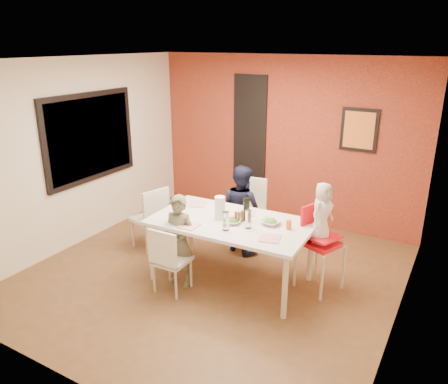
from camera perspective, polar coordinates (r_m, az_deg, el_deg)
The scene contains 35 objects.
ground at distance 5.83m, azimuth -1.50°, elevation -10.65°, with size 4.50×4.50×0.00m, color brown.
ceiling at distance 5.06m, azimuth -1.77°, elevation 16.92°, with size 4.50×4.50×0.02m, color silver.
wall_back at distance 7.24m, azimuth 7.79°, elevation 6.67°, with size 4.50×0.02×2.70m, color beige.
wall_front at distance 3.70m, azimuth -20.31°, elevation -6.94°, with size 4.50×0.02×2.70m, color beige.
wall_left at distance 6.70m, azimuth -18.31°, elevation 4.86°, with size 0.02×4.50×2.70m, color beige.
wall_right at distance 4.59m, azimuth 23.09°, elevation -2.17°, with size 0.02×4.50×2.70m, color beige.
brick_accent_wall at distance 7.22m, azimuth 7.73°, elevation 6.65°, with size 4.50×0.02×2.70m, color maroon.
picture_window_frame at distance 6.77m, azimuth -17.07°, elevation 6.87°, with size 0.05×1.70×1.30m, color black.
picture_window_pane at distance 6.76m, azimuth -16.98°, elevation 6.86°, with size 0.02×1.55×1.15m, color black.
glassblock_strip at distance 7.42m, azimuth 3.41°, elevation 8.31°, with size 0.55×0.03×1.70m, color silver.
glassblock_surround at distance 7.41m, azimuth 3.39°, elevation 8.30°, with size 0.60×0.03×1.76m, color black.
art_print_frame at distance 6.79m, azimuth 17.24°, elevation 7.75°, with size 0.54×0.03×0.64m, color black.
art_print_canvas at distance 6.77m, azimuth 17.21°, elevation 7.73°, with size 0.44×0.01×0.54m, color orange.
dining_table at distance 5.38m, azimuth 0.92°, elevation -4.50°, with size 1.99×1.15×0.81m.
chair_near at distance 5.26m, azimuth -7.32°, elevation -8.48°, with size 0.40×0.40×0.84m.
chair_far at distance 6.45m, azimuth 3.25°, elevation -2.12°, with size 0.52×0.52×1.00m.
chair_left at distance 6.34m, azimuth -9.35°, elevation -3.05°, with size 0.54×0.54×0.94m.
high_chair at distance 5.40m, azimuth 12.19°, elevation -6.06°, with size 0.56×0.56×1.06m.
child_near at distance 5.38m, azimuth -5.87°, elevation -6.41°, with size 0.43×0.28×1.17m, color #5C5C42.
child_far at distance 6.21m, azimuth 2.31°, elevation -2.19°, with size 0.62×0.48×1.28m, color black.
toddler at distance 5.24m, azimuth 12.67°, elevation -2.66°, with size 0.36×0.24×0.74m, color beige.
plate_near_left at distance 5.21m, azimuth -4.61°, elevation -4.43°, with size 0.22×0.22×0.01m, color white.
plate_far_mid at distance 5.59m, azimuth 2.94°, elevation -2.70°, with size 0.23×0.23×0.01m, color white.
plate_near_right at distance 4.91m, azimuth 6.02°, elevation -6.04°, with size 0.23×0.23×0.01m, color white.
plate_far_left at distance 5.87m, azimuth -3.55°, elevation -1.61°, with size 0.23×0.23×0.01m, color white.
salad_bowl_a at distance 5.27m, azimuth 1.08°, elevation -3.83°, with size 0.22×0.22×0.05m, color white.
salad_bowl_b at distance 5.27m, azimuth 6.13°, elevation -3.93°, with size 0.23×0.23×0.06m, color silver.
wine_bottle at distance 5.31m, azimuth 2.95°, elevation -2.27°, with size 0.08×0.08×0.29m, color black.
wine_glass_a at distance 5.06m, azimuth 0.24°, elevation -3.81°, with size 0.08×0.08×0.22m, color white.
wine_glass_b at distance 5.12m, azimuth 3.18°, elevation -3.55°, with size 0.08×0.08×0.22m, color white.
paper_towel_roll at distance 5.36m, azimuth -0.55°, elevation -2.08°, with size 0.13×0.13×0.29m, color white.
condiment_red at distance 5.25m, azimuth 1.57°, elevation -3.35°, with size 0.04×0.04×0.15m, color red.
condiment_green at distance 5.27m, azimuth 2.01°, elevation -3.33°, with size 0.04×0.04×0.14m, color #367627.
condiment_brown at distance 5.31m, azimuth 2.40°, elevation -3.17°, with size 0.04×0.04×0.14m, color brown.
sippy_cup at distance 5.15m, azimuth 8.46°, elevation -4.27°, with size 0.06×0.06×0.11m, color #D25C17.
Camera 1 is at (2.65, -4.30, 2.91)m, focal length 35.00 mm.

